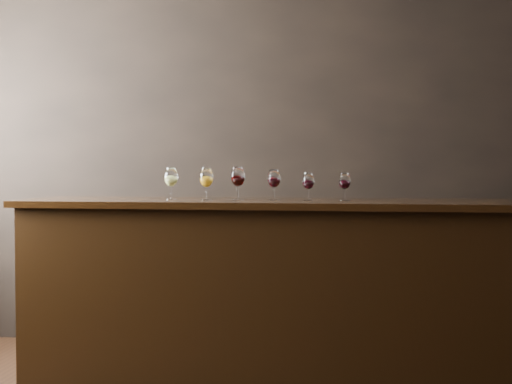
# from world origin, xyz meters

# --- Properties ---
(room_shell) EXTENTS (5.02, 4.52, 2.81)m
(room_shell) POSITION_xyz_m (-0.23, 0.11, 1.81)
(room_shell) COLOR black
(room_shell) RESTS_ON ground
(bar_counter) EXTENTS (3.11, 0.76, 1.08)m
(bar_counter) POSITION_xyz_m (0.39, 1.40, 0.54)
(bar_counter) COLOR black
(bar_counter) RESTS_ON ground
(bar_top) EXTENTS (3.22, 0.84, 0.04)m
(bar_top) POSITION_xyz_m (0.39, 1.40, 1.10)
(bar_top) COLOR black
(bar_top) RESTS_ON bar_counter
(back_bar_shelf) EXTENTS (2.46, 0.40, 0.88)m
(back_bar_shelf) POSITION_xyz_m (0.31, 2.03, 0.44)
(back_bar_shelf) COLOR black
(back_bar_shelf) RESTS_ON ground
(glass_white) EXTENTS (0.09, 0.09, 0.20)m
(glass_white) POSITION_xyz_m (-0.27, 1.42, 1.26)
(glass_white) COLOR white
(glass_white) RESTS_ON bar_top
(glass_amber) EXTENTS (0.09, 0.09, 0.20)m
(glass_amber) POSITION_xyz_m (-0.04, 1.38, 1.26)
(glass_amber) COLOR white
(glass_amber) RESTS_ON bar_top
(glass_red_a) EXTENTS (0.09, 0.09, 0.21)m
(glass_red_a) POSITION_xyz_m (0.15, 1.43, 1.26)
(glass_red_a) COLOR white
(glass_red_a) RESTS_ON bar_top
(glass_red_b) EXTENTS (0.08, 0.08, 0.19)m
(glass_red_b) POSITION_xyz_m (0.38, 1.42, 1.25)
(glass_red_b) COLOR white
(glass_red_b) RESTS_ON bar_top
(glass_red_c) EXTENTS (0.07, 0.07, 0.17)m
(glass_red_c) POSITION_xyz_m (0.59, 1.41, 1.24)
(glass_red_c) COLOR white
(glass_red_c) RESTS_ON bar_top
(glass_red_d) EXTENTS (0.07, 0.07, 0.17)m
(glass_red_d) POSITION_xyz_m (0.82, 1.41, 1.24)
(glass_red_d) COLOR white
(glass_red_d) RESTS_ON bar_top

